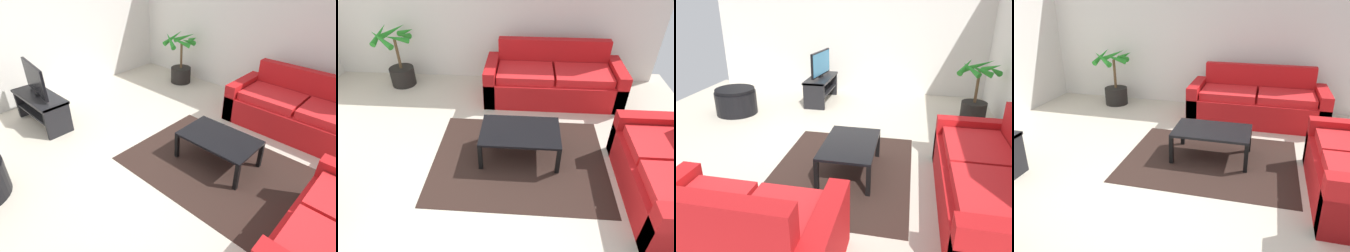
# 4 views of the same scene
# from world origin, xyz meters

# --- Properties ---
(ground_plane) EXTENTS (6.60, 6.60, 0.00)m
(ground_plane) POSITION_xyz_m (0.00, 0.00, 0.00)
(ground_plane) COLOR beige
(wall_back) EXTENTS (6.00, 0.06, 2.70)m
(wall_back) POSITION_xyz_m (0.00, 3.00, 1.35)
(wall_back) COLOR silver
(wall_back) RESTS_ON ground
(couch_main) EXTENTS (2.21, 0.90, 0.90)m
(couch_main) POSITION_xyz_m (1.12, 2.28, 0.30)
(couch_main) COLOR red
(couch_main) RESTS_ON ground
(couch_loveseat) EXTENTS (0.90, 1.58, 0.90)m
(couch_loveseat) POSITION_xyz_m (2.28, 0.21, 0.30)
(couch_loveseat) COLOR red
(couch_loveseat) RESTS_ON ground
(coffee_table) EXTENTS (0.99, 0.64, 0.40)m
(coffee_table) POSITION_xyz_m (0.62, 0.77, 0.35)
(coffee_table) COLOR black
(coffee_table) RESTS_ON ground
(area_rug) EXTENTS (2.20, 1.70, 0.01)m
(area_rug) POSITION_xyz_m (0.62, 0.67, 0.00)
(area_rug) COLOR black
(area_rug) RESTS_ON ground
(potted_palm) EXTENTS (0.73, 0.76, 1.06)m
(potted_palm) POSITION_xyz_m (-1.58, 2.55, 0.40)
(potted_palm) COLOR black
(potted_palm) RESTS_ON ground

